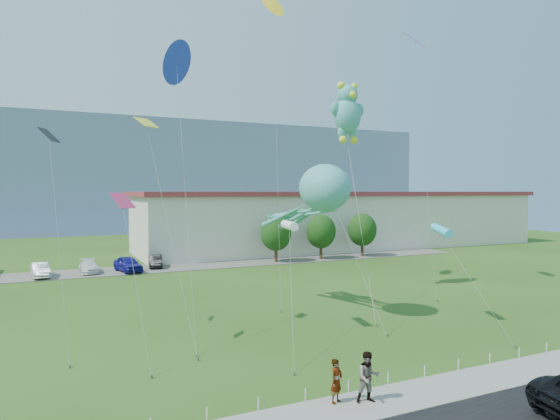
# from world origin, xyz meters

# --- Properties ---
(ground) EXTENTS (160.00, 160.00, 0.00)m
(ground) POSITION_xyz_m (0.00, 0.00, 0.00)
(ground) COLOR #294914
(ground) RESTS_ON ground
(sidewalk) EXTENTS (80.00, 2.50, 0.10)m
(sidewalk) POSITION_xyz_m (0.00, -2.75, 0.05)
(sidewalk) COLOR gray
(sidewalk) RESTS_ON ground
(parking_strip) EXTENTS (70.00, 6.00, 0.06)m
(parking_strip) POSITION_xyz_m (0.00, 35.00, 0.03)
(parking_strip) COLOR #59544C
(parking_strip) RESTS_ON ground
(hill_ridge) EXTENTS (160.00, 50.00, 25.00)m
(hill_ridge) POSITION_xyz_m (0.00, 120.00, 12.50)
(hill_ridge) COLOR gray
(hill_ridge) RESTS_ON ground
(warehouse) EXTENTS (61.00, 15.00, 8.20)m
(warehouse) POSITION_xyz_m (26.00, 44.00, 4.12)
(warehouse) COLOR beige
(warehouse) RESTS_ON ground
(rope_fence) EXTENTS (26.05, 0.05, 0.50)m
(rope_fence) POSITION_xyz_m (0.00, -1.30, 0.25)
(rope_fence) COLOR white
(rope_fence) RESTS_ON ground
(tree_near) EXTENTS (3.60, 3.60, 5.47)m
(tree_near) POSITION_xyz_m (10.00, 34.00, 3.39)
(tree_near) COLOR #3F2B19
(tree_near) RESTS_ON ground
(tree_mid) EXTENTS (3.60, 3.60, 5.47)m
(tree_mid) POSITION_xyz_m (16.00, 34.00, 3.39)
(tree_mid) COLOR #3F2B19
(tree_mid) RESTS_ON ground
(tree_far) EXTENTS (3.60, 3.60, 5.47)m
(tree_far) POSITION_xyz_m (22.00, 34.00, 3.39)
(tree_far) COLOR #3F2B19
(tree_far) RESTS_ON ground
(pedestrian_left) EXTENTS (0.73, 0.62, 1.69)m
(pedestrian_left) POSITION_xyz_m (-4.09, -2.13, 0.94)
(pedestrian_left) COLOR gray
(pedestrian_left) RESTS_ON sidewalk
(pedestrian_right) EXTENTS (1.12, 0.97, 1.96)m
(pedestrian_right) POSITION_xyz_m (-2.96, -2.64, 1.08)
(pedestrian_right) COLOR gray
(pedestrian_right) RESTS_ON sidewalk
(parked_car_silver) EXTENTS (1.84, 4.29, 1.37)m
(parked_car_silver) POSITION_xyz_m (-14.67, 34.12, 0.75)
(parked_car_silver) COLOR #BABAC1
(parked_car_silver) RESTS_ON parking_strip
(parked_car_white) EXTENTS (1.76, 4.26, 1.23)m
(parked_car_white) POSITION_xyz_m (-10.29, 35.03, 0.68)
(parked_car_white) COLOR white
(parked_car_white) RESTS_ON parking_strip
(parked_car_blue) EXTENTS (2.73, 4.82, 1.55)m
(parked_car_blue) POSITION_xyz_m (-6.62, 34.02, 0.83)
(parked_car_blue) COLOR navy
(parked_car_blue) RESTS_ON parking_strip
(parked_car_black) EXTENTS (1.93, 4.12, 1.31)m
(parked_car_black) POSITION_xyz_m (-3.52, 35.82, 0.71)
(parked_car_black) COLOR black
(parked_car_black) RESTS_ON parking_strip
(octopus_kite) EXTENTS (3.02, 11.47, 9.97)m
(octopus_kite) POSITION_xyz_m (1.84, 10.16, 7.76)
(octopus_kite) COLOR teal
(octopus_kite) RESTS_ON ground
(teddy_bear_kite) EXTENTS (5.58, 10.54, 17.00)m
(teddy_bear_kite) POSITION_xyz_m (8.01, 15.90, 14.68)
(teddy_bear_kite) COLOR teal
(teddy_bear_kite) RESTS_ON ground
(small_kite_white) EXTENTS (3.16, 7.48, 6.70)m
(small_kite_white) POSITION_xyz_m (-1.33, 7.56, 6.21)
(small_kite_white) COLOR white
(small_kite_white) RESTS_ON ground
(small_kite_black) EXTENTS (1.36, 6.49, 11.81)m
(small_kite_black) POSITION_xyz_m (-13.81, 11.73, 10.07)
(small_kite_black) COLOR black
(small_kite_black) RESTS_ON ground
(small_kite_purple) EXTENTS (2.73, 5.55, 21.52)m
(small_kite_purple) POSITION_xyz_m (13.86, 14.71, 20.26)
(small_kite_purple) COLOR purple
(small_kite_purple) RESTS_ON ground
(small_kite_cyan) EXTENTS (0.50, 6.60, 6.26)m
(small_kite_cyan) POSITION_xyz_m (8.01, 5.19, 5.79)
(small_kite_cyan) COLOR #34C7EA
(small_kite_cyan) RESTS_ON ground
(small_kite_pink) EXTENTS (1.29, 5.35, 8.20)m
(small_kite_pink) POSITION_xyz_m (-10.48, 7.89, 7.02)
(small_kite_pink) COLOR #DB3065
(small_kite_pink) RESTS_ON ground
(small_kite_blue) EXTENTS (2.13, 9.25, 17.26)m
(small_kite_blue) POSITION_xyz_m (-6.30, 13.89, 16.17)
(small_kite_blue) COLOR #2A3BF1
(small_kite_blue) RESTS_ON ground
(small_kite_yellow) EXTENTS (2.05, 6.22, 12.56)m
(small_kite_yellow) POSITION_xyz_m (-8.71, 9.94, 10.70)
(small_kite_yellow) COLOR yellow
(small_kite_yellow) RESTS_ON ground
(small_kite_orange) EXTENTS (3.89, 8.53, 24.38)m
(small_kite_orange) POSITION_xyz_m (3.09, 19.57, 22.96)
(small_kite_orange) COLOR yellow
(small_kite_orange) RESTS_ON ground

